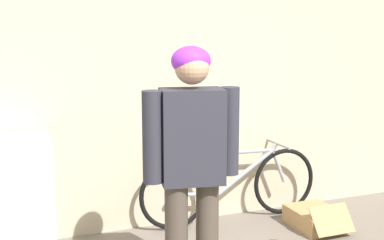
% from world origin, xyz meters
% --- Properties ---
extents(wall_back, '(8.00, 0.07, 2.60)m').
position_xyz_m(wall_back, '(0.00, 2.34, 1.30)').
color(wall_back, beige).
rests_on(wall_back, ground_plane).
extents(person, '(0.64, 0.30, 1.64)m').
position_xyz_m(person, '(-0.16, 0.97, 0.97)').
color(person, '#4C4238').
rests_on(person, ground_plane).
extents(bicycle, '(1.73, 0.46, 0.70)m').
position_xyz_m(bicycle, '(0.69, 2.15, 0.34)').
color(bicycle, black).
rests_on(bicycle, ground_plane).
extents(cardboard_box, '(0.39, 0.56, 0.26)m').
position_xyz_m(cardboard_box, '(1.32, 1.72, 0.08)').
color(cardboard_box, tan).
rests_on(cardboard_box, ground_plane).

